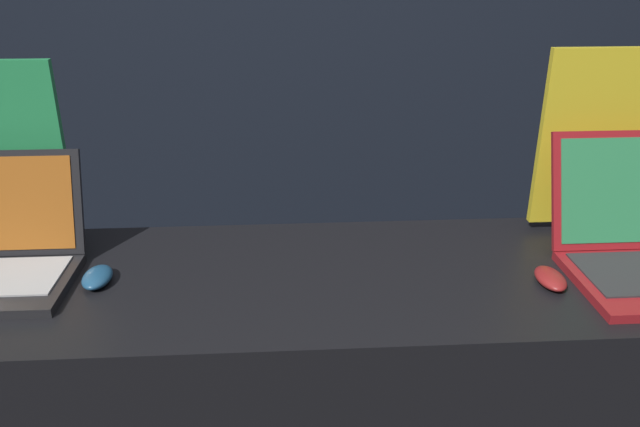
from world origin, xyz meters
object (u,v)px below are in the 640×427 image
(promo_stand_front, at_px, (2,161))
(mouse_front, at_px, (97,277))
(mouse_back, at_px, (550,278))
(promo_stand_back, at_px, (610,146))

(promo_stand_front, bearing_deg, mouse_front, -40.64)
(mouse_back, bearing_deg, promo_stand_back, 50.23)
(mouse_back, height_order, promo_stand_back, promo_stand_back)
(mouse_front, distance_m, mouse_back, 0.99)
(mouse_front, relative_size, promo_stand_front, 0.23)
(mouse_front, xyz_separation_m, promo_stand_back, (1.22, 0.22, 0.21))
(mouse_front, relative_size, promo_stand_back, 0.22)
(promo_stand_front, bearing_deg, mouse_back, -12.68)
(mouse_front, height_order, promo_stand_front, promo_stand_front)
(promo_stand_back, bearing_deg, promo_stand_front, -179.75)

